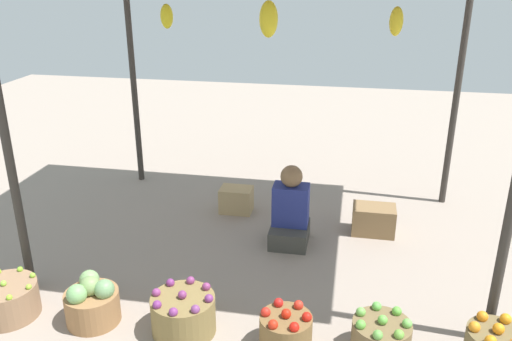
{
  "coord_description": "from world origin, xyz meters",
  "views": [
    {
      "loc": [
        0.75,
        -4.6,
        2.54
      ],
      "look_at": [
        0.0,
        -0.62,
        0.95
      ],
      "focal_mm": 37.28,
      "sensor_mm": 36.0,
      "label": 1
    }
  ],
  "objects": [
    {
      "name": "wooden_crate_stacked_rear",
      "position": [
        1.02,
        0.3,
        0.14
      ],
      "size": [
        0.42,
        0.28,
        0.29
      ],
      "primitive_type": "cube",
      "color": "olive",
      "rests_on": "ground"
    },
    {
      "name": "basket_limes",
      "position": [
        -1.76,
        -1.59,
        0.13
      ],
      "size": [
        0.47,
        0.47,
        0.3
      ],
      "color": "#967152",
      "rests_on": "ground"
    },
    {
      "name": "basket_green_apples",
      "position": [
        1.05,
        -1.51,
        0.13
      ],
      "size": [
        0.41,
        0.41,
        0.31
      ],
      "color": "brown",
      "rests_on": "ground"
    },
    {
      "name": "ground_plane",
      "position": [
        0.0,
        0.0,
        0.0
      ],
      "size": [
        14.0,
        14.0,
        0.0
      ],
      "primitive_type": "plane",
      "color": "gray"
    },
    {
      "name": "wooden_crate_near_vendor",
      "position": [
        -0.43,
        0.52,
        0.14
      ],
      "size": [
        0.34,
        0.25,
        0.27
      ],
      "primitive_type": "cube",
      "color": "tan",
      "rests_on": "ground"
    },
    {
      "name": "basket_cabbages",
      "position": [
        -1.08,
        -1.54,
        0.17
      ],
      "size": [
        0.4,
        0.4,
        0.38
      ],
      "color": "#9C6E45",
      "rests_on": "ground"
    },
    {
      "name": "vendor_person",
      "position": [
        0.22,
        -0.03,
        0.3
      ],
      "size": [
        0.36,
        0.44,
        0.78
      ],
      "color": "#42413C",
      "rests_on": "ground"
    },
    {
      "name": "basket_red_tomatoes",
      "position": [
        0.39,
        -1.57,
        0.14
      ],
      "size": [
        0.37,
        0.37,
        0.32
      ],
      "color": "brown",
      "rests_on": "ground"
    },
    {
      "name": "basket_purple_onions",
      "position": [
        -0.37,
        -1.53,
        0.15
      ],
      "size": [
        0.47,
        0.47,
        0.35
      ],
      "color": "olive",
      "rests_on": "ground"
    }
  ]
}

